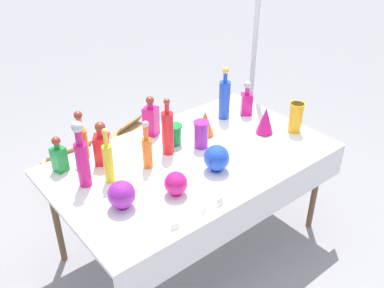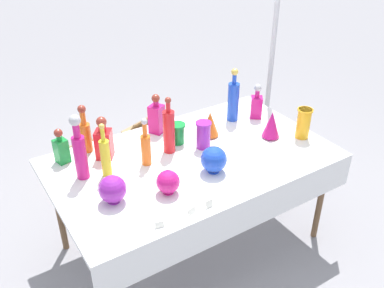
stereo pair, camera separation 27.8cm
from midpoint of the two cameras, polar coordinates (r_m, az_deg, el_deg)
The scene contains 26 objects.
ground_plane at distance 3.31m, azimuth -2.47°, elevation -12.92°, with size 40.00×40.00×0.00m, color gray.
display_table at distance 2.84m, azimuth -2.45°, elevation -2.92°, with size 1.84×1.10×0.76m.
tall_bottle_0 at distance 2.70m, azimuth -8.95°, elevation -0.79°, with size 0.06×0.06×0.33m.
tall_bottle_1 at distance 2.81m, azimuth -6.10°, elevation 1.60°, with size 0.08×0.08×0.40m.
tall_bottle_2 at distance 3.24m, azimuth 1.90°, elevation 6.13°, with size 0.08×0.08×0.41m.
tall_bottle_3 at distance 2.59m, azimuth -17.48°, elevation -1.82°, with size 0.08×0.08×0.43m.
tall_bottle_4 at distance 2.88m, azimuth -17.21°, elevation 0.53°, with size 0.08×0.08×0.34m.
tall_bottle_5 at distance 2.61m, azimuth -14.13°, elevation -2.34°, with size 0.06×0.06×0.36m.
square_decanter_0 at distance 3.06m, azimuth -8.10°, elevation 3.29°, with size 0.13×0.13×0.30m.
square_decanter_1 at distance 2.81m, azimuth -20.07°, elevation -1.65°, with size 0.09×0.09×0.24m.
square_decanter_2 at distance 3.33m, azimuth 4.92°, elevation 5.65°, with size 0.12×0.12×0.28m.
square_decanter_3 at distance 2.80m, azimuth -14.67°, elevation -0.37°, with size 0.14×0.14×0.30m.
slender_vase_0 at distance 3.13m, azimuth 11.23°, elevation 3.54°, with size 0.11×0.11×0.22m.
slender_vase_1 at distance 2.89m, azimuth -1.52°, elevation 1.32°, with size 0.11×0.11×0.19m.
slender_vase_2 at distance 2.94m, azimuth -5.07°, elevation 1.31°, with size 0.11×0.11×0.15m.
fluted_vase_0 at distance 3.03m, azimuth -0.85°, elevation 2.76°, with size 0.13×0.13×0.19m.
fluted_vase_1 at distance 3.08m, azimuth 7.23°, elevation 3.10°, with size 0.12×0.12×0.20m.
round_bowl_0 at distance 2.42m, azimuth -12.68°, elevation -6.71°, with size 0.16×0.16×0.17m.
round_bowl_1 at distance 2.65m, azimuth 0.32°, elevation -1.97°, with size 0.17×0.17×0.17m.
round_bowl_2 at distance 2.47m, azimuth -5.41°, elevation -5.35°, with size 0.14×0.14×0.15m.
price_tag_left at distance 2.28m, azimuth -5.89°, elevation -11.03°, with size 0.05×0.01×0.04m, color white.
price_tag_center at distance 2.41m, azimuth 0.41°, elevation -7.89°, with size 0.04×0.01×0.05m, color white.
price_tag_right at distance 2.36m, azimuth -1.82°, elevation -8.99°, with size 0.06×0.01×0.04m, color white.
cardboard_box_behind_left at distance 3.96m, azimuth -16.87°, elevation -3.68°, with size 0.51×0.44×0.33m.
cardboard_box_behind_right at distance 4.01m, azimuth -9.08°, elevation -0.96°, with size 0.48×0.51×0.47m.
canopy_pole at distance 3.93m, azimuth 6.23°, elevation 11.80°, with size 0.18×0.18×2.54m.
Camera 1 is at (-1.50, -1.84, 2.30)m, focal length 40.00 mm.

